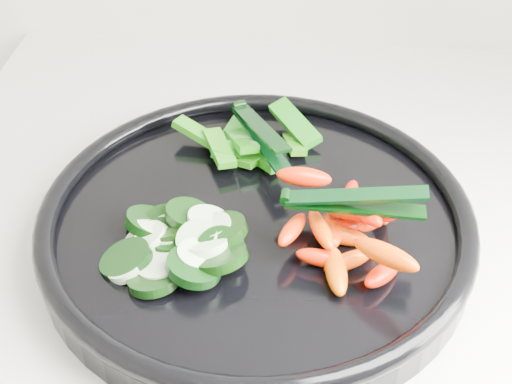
{
  "coord_description": "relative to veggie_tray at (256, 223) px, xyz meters",
  "views": [
    {
      "loc": [
        -0.65,
        1.17,
        1.36
      ],
      "look_at": [
        -0.68,
        1.62,
        0.99
      ],
      "focal_mm": 50.0,
      "sensor_mm": 36.0,
      "label": 1
    }
  ],
  "objects": [
    {
      "name": "veggie_tray",
      "position": [
        0.0,
        0.0,
        0.0
      ],
      "size": [
        0.49,
        0.49,
        0.04
      ],
      "color": "black",
      "rests_on": "counter"
    },
    {
      "name": "carrot_pile",
      "position": [
        0.08,
        -0.03,
        0.02
      ],
      "size": [
        0.12,
        0.15,
        0.05
      ],
      "color": "#DA5100",
      "rests_on": "veggie_tray"
    },
    {
      "name": "tong_pepper",
      "position": [
        -0.0,
        0.1,
        0.03
      ],
      "size": [
        0.06,
        0.11,
        0.02
      ],
      "color": "black",
      "rests_on": "pepper_pile"
    },
    {
      "name": "tong_carrot",
      "position": [
        0.08,
        -0.03,
        0.05
      ],
      "size": [
        0.11,
        0.02,
        0.02
      ],
      "color": "black",
      "rests_on": "carrot_pile"
    },
    {
      "name": "pepper_pile",
      "position": [
        -0.01,
        0.1,
        0.01
      ],
      "size": [
        0.15,
        0.11,
        0.04
      ],
      "color": "#0B6509",
      "rests_on": "veggie_tray"
    },
    {
      "name": "cucumber_pile",
      "position": [
        -0.06,
        -0.04,
        0.01
      ],
      "size": [
        0.13,
        0.12,
        0.04
      ],
      "color": "black",
      "rests_on": "veggie_tray"
    }
  ]
}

